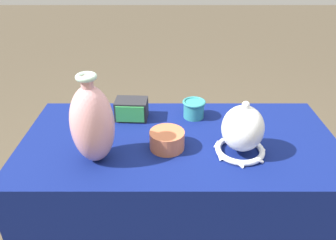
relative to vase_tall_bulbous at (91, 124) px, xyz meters
The scene contains 6 objects.
display_table 0.40m from the vase_tall_bulbous, 20.72° to the left, with size 1.25×0.62×0.78m.
vase_tall_bulbous is the anchor object (origin of this frame).
vase_dome_bell 0.53m from the vase_tall_bulbous, ahead, with size 0.19×0.20×0.22m.
mosaic_tile_box 0.33m from the vase_tall_bulbous, 71.78° to the left, with size 0.14×0.11×0.09m.
pot_squat_terracotta 0.29m from the vase_tall_bulbous, 15.48° to the left, with size 0.13×0.13×0.07m, color #BC6642.
cup_wide_teal 0.50m from the vase_tall_bulbous, 39.93° to the left, with size 0.10×0.10×0.08m.
Camera 1 is at (-0.05, -1.10, 1.49)m, focal length 35.00 mm.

